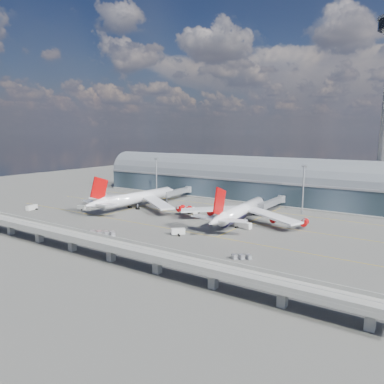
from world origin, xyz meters
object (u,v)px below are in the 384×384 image
Objects in this scene: airliner_right at (241,211)px; cargo_train_0 at (103,233)px; service_truck_1 at (81,208)px; cargo_train_2 at (241,257)px; floodlight_mast_right at (303,188)px; airliner_left at (135,198)px; floodlight_mast_left at (156,176)px; service_truck_2 at (243,225)px; service_truck_4 at (231,217)px; cargo_train_1 at (155,252)px; service_truck_5 at (194,211)px; service_truck_0 at (32,208)px; service_truck_3 at (178,232)px.

airliner_right is 5.85× the size of cargo_train_0.
cargo_train_2 is at bearing -110.13° from service_truck_1.
floodlight_mast_right is 0.37× the size of airliner_left.
floodlight_mast_left reaches higher than service_truck_2.
service_truck_4 is 58.44m from cargo_train_2.
floodlight_mast_right is 0.39× the size of airliner_right.
airliner_left is at bearing -151.93° from service_truck_4.
cargo_train_1 is at bearing 143.06° from cargo_train_2.
airliner_right is 65.25m from cargo_train_0.
floodlight_mast_left reaches higher than service_truck_4.
floodlight_mast_left is 0.37× the size of airliner_left.
cargo_train_0 is (-7.86, -57.31, -0.54)m from service_truck_5.
service_truck_0 is 90.59m from service_truck_5.
floodlight_mast_right is 106.53m from cargo_train_0.
service_truck_3 is (52.97, -31.71, -4.62)m from airliner_left.
airliner_left reaches higher than service_truck_4.
airliner_left reaches higher than service_truck_3.
service_truck_3 is 37.15m from service_truck_4.
floodlight_mast_left reaches higher than service_truck_3.
cargo_train_0 is at bearing -58.51° from airliner_left.
cargo_train_2 is (111.53, -24.48, -0.40)m from service_truck_1.
cargo_train_1 is 30.48m from cargo_train_2.
service_truck_2 is at bearing -104.87° from floodlight_mast_right.
floodlight_mast_left is 100.24m from service_truck_3.
service_truck_2 is 51.14m from cargo_train_1.
service_truck_4 is at bearing 16.90° from cargo_train_1.
airliner_right is at bearing 46.39° from service_truck_2.
service_truck_0 is 0.64× the size of cargo_train_0.
cargo_train_0 is (-31.00, -55.51, -0.43)m from service_truck_4.
airliner_right is at bearing 115.30° from service_truck_3.
service_truck_1 is 58.30m from cargo_train_0.
airliner_right is at bearing 3.36° from service_truck_4.
cargo_train_0 is at bearing 124.92° from cargo_train_2.
airliner_right reaches higher than service_truck_2.
floodlight_mast_right is at bearing 0.00° from floodlight_mast_left.
service_truck_2 is at bearing -72.13° from service_truck_5.
floodlight_mast_right is 4.05× the size of service_truck_5.
floodlight_mast_right is at bearing -1.56° from service_truck_2.
cargo_train_2 is at bearing -18.49° from service_truck_0.
cargo_train_0 reaches higher than cargo_train_2.
service_truck_5 is at bearing -161.32° from service_truck_4.
service_truck_1 is 0.52× the size of service_truck_2.
floodlight_mast_left reaches higher than service_truck_1.
floodlight_mast_left is 4.05× the size of service_truck_5.
floodlight_mast_left is at bearing 115.94° from airliner_left.
floodlight_mast_left is 124.40m from cargo_train_1.
service_truck_1 is at bearing 111.55° from service_truck_2.
airliner_right is at bearing -116.50° from floodlight_mast_right.
service_truck_2 is at bearing -89.52° from service_truck_1.
floodlight_mast_left is at bearing 180.00° from floodlight_mast_right.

